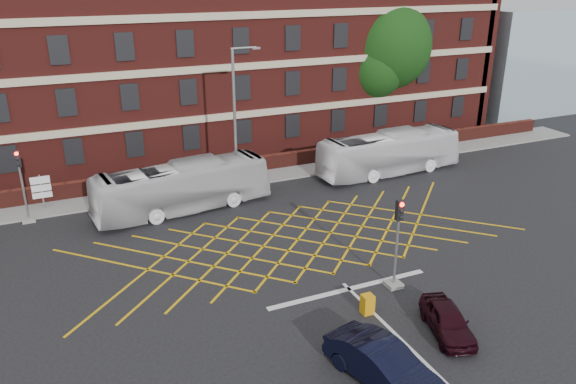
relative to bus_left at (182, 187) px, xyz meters
name	(u,v)px	position (x,y,z in m)	size (l,w,h in m)	color
ground	(315,256)	(4.60, -8.37, -1.47)	(120.00, 120.00, 0.00)	black
victorian_building	(195,46)	(4.84, 13.63, 6.36)	(51.00, 12.17, 20.40)	#551915
boundary_wall	(232,168)	(4.60, 4.63, -0.92)	(56.00, 0.50, 1.10)	#4D1A14
far_pavement	(237,179)	(4.60, 3.63, -1.41)	(60.00, 3.00, 0.12)	slate
glass_block	(522,58)	(38.60, 12.63, 3.53)	(14.00, 10.00, 10.00)	#99B2BF
box_junction_hatching	(298,239)	(4.60, -6.37, -1.47)	(11.50, 0.12, 0.02)	#CC990C
stop_line	(349,289)	(4.60, -11.87, -1.46)	(8.00, 0.30, 0.02)	silver
centre_line	(440,378)	(4.60, -18.37, -1.46)	(0.15, 14.00, 0.02)	silver
bus_left	(182,187)	(0.00, 0.00, 0.00)	(2.48, 10.59, 2.95)	silver
bus_right	(389,153)	(14.87, 0.55, 0.01)	(2.50, 10.69, 2.98)	silver
car_navy	(383,364)	(2.58, -17.69, -0.72)	(1.59, 4.55, 1.50)	black
car_maroon	(447,320)	(6.51, -16.29, -0.89)	(1.38, 3.43, 1.17)	black
deciduous_tree	(384,52)	(20.00, 9.68, 5.56)	(7.88, 7.73, 11.44)	black
traffic_light_near	(396,252)	(6.57, -12.49, 0.29)	(0.70, 0.70, 4.27)	slate
traffic_light_far	(24,193)	(-8.55, 2.02, 0.29)	(0.70, 0.70, 4.27)	slate
street_lamp	(237,145)	(3.97, 1.48, 1.70)	(2.25, 1.00, 9.18)	slate
direction_signs	(41,188)	(-7.66, 3.47, -0.10)	(1.10, 0.16, 2.20)	gray
utility_cabinet	(367,304)	(4.34, -13.83, -1.04)	(0.49, 0.45, 0.86)	orange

